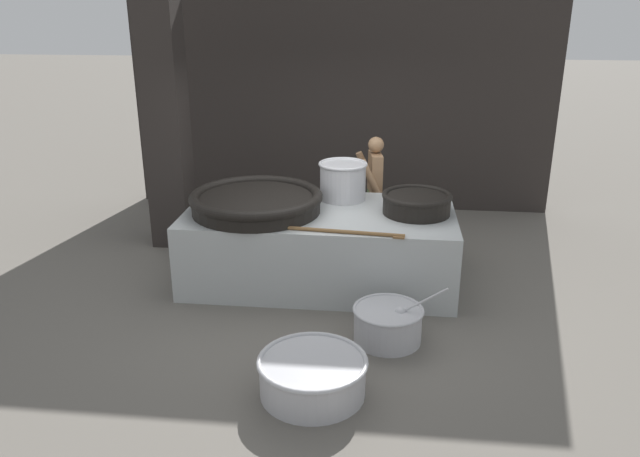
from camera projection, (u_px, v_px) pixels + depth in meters
name	position (u px, v px, depth m)	size (l,w,h in m)	color
ground_plane	(320.00, 279.00, 7.55)	(60.00, 60.00, 0.00)	#666059
back_wall	(341.00, 65.00, 9.55)	(6.56, 0.24, 4.48)	#2D2826
support_pillar	(162.00, 78.00, 7.95)	(0.50, 0.50, 4.48)	#2D2826
hearth_platform	(320.00, 246.00, 7.39)	(3.12, 1.59, 0.88)	#B2B7B7
giant_wok_near	(256.00, 201.00, 7.18)	(1.54, 1.54, 0.24)	black
giant_wok_far	(417.00, 202.00, 7.11)	(0.80, 0.80, 0.24)	black
stock_pot	(343.00, 180.00, 7.59)	(0.60, 0.60, 0.46)	silver
stirring_paddle	(335.00, 231.00, 6.56)	(1.59, 0.21, 0.04)	brown
cook	(374.00, 188.00, 8.35)	(0.39, 0.58, 1.50)	#9E7551
prep_bowl_vegetables	(388.00, 323.00, 6.13)	(0.91, 0.70, 0.64)	#B7B7BC
prep_bowl_meat	(313.00, 374.00, 5.31)	(0.95, 0.95, 0.34)	#B7B7BC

